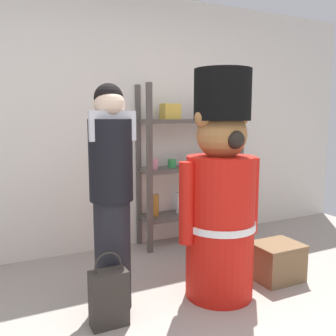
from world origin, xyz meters
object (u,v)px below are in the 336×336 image
object	(u,v)px
teddy_bear_guard	(221,195)
shopping_bag	(109,297)
display_crate	(277,261)
person_shopper	(111,193)
merchandise_shelf	(190,164)

from	to	relation	value
teddy_bear_guard	shopping_bag	world-z (taller)	teddy_bear_guard
shopping_bag	display_crate	distance (m)	1.47
person_shopper	merchandise_shelf	bearing A→B (deg)	40.40
person_shopper	shopping_bag	xyz separation A→B (m)	(-0.10, -0.21, -0.65)
teddy_bear_guard	shopping_bag	distance (m)	1.06
person_shopper	shopping_bag	world-z (taller)	person_shopper
teddy_bear_guard	display_crate	world-z (taller)	teddy_bear_guard
person_shopper	display_crate	size ratio (longest dim) A/B	4.02
person_shopper	shopping_bag	size ratio (longest dim) A/B	3.16
merchandise_shelf	teddy_bear_guard	size ratio (longest dim) A/B	0.99
teddy_bear_guard	person_shopper	world-z (taller)	teddy_bear_guard
merchandise_shelf	display_crate	size ratio (longest dim) A/B	4.28
merchandise_shelf	display_crate	xyz separation A→B (m)	(0.17, -1.20, -0.70)
teddy_bear_guard	shopping_bag	bearing A→B (deg)	-177.61
merchandise_shelf	shopping_bag	xyz separation A→B (m)	(-1.31, -1.24, -0.66)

